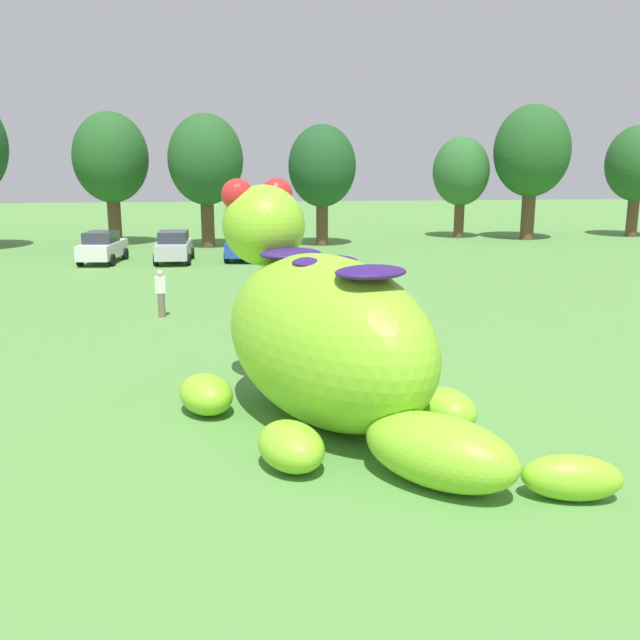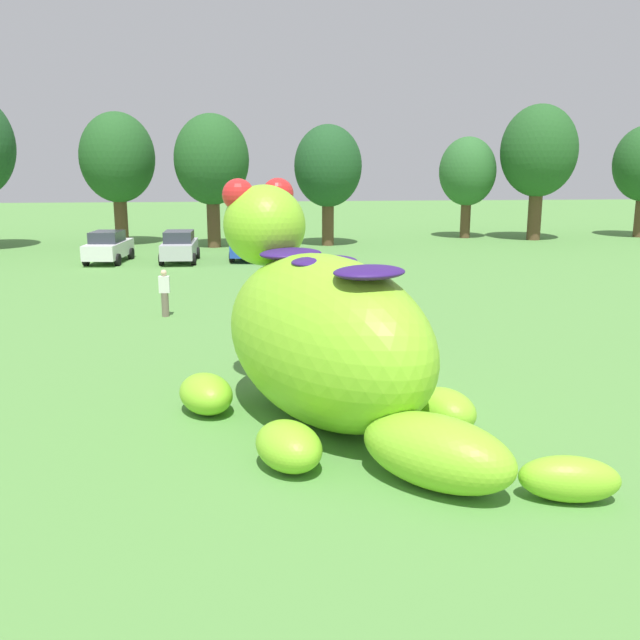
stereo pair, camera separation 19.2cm
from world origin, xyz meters
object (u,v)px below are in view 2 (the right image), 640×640
object	(u,v)px
car_white	(108,247)
spectator_near_inflatable	(361,320)
spectator_mid_field	(165,293)
giant_inflatable_creature	(325,337)
car_blue	(250,244)
car_silver	(180,246)

from	to	relation	value
car_white	spectator_near_inflatable	xyz separation A→B (m)	(11.04, -19.11, -0.01)
spectator_near_inflatable	spectator_mid_field	xyz separation A→B (m)	(-6.37, 4.99, 0.00)
giant_inflatable_creature	car_blue	xyz separation A→B (m)	(-1.62, 25.48, -1.02)
car_white	giant_inflatable_creature	bearing A→B (deg)	-69.51
car_blue	spectator_mid_field	size ratio (longest dim) A/B	2.51
spectator_mid_field	spectator_near_inflatable	bearing A→B (deg)	-38.06
car_silver	car_blue	xyz separation A→B (m)	(3.87, 0.65, 0.00)
spectator_near_inflatable	car_blue	bearing A→B (deg)	99.58
car_blue	spectator_mid_field	distance (m)	14.87
car_white	spectator_mid_field	size ratio (longest dim) A/B	2.49
spectator_mid_field	car_blue	bearing A→B (deg)	78.08
car_silver	spectator_mid_field	size ratio (longest dim) A/B	2.41
giant_inflatable_creature	car_white	xyz separation A→B (m)	(-9.36, 25.04, -1.02)
spectator_mid_field	car_silver	bearing A→B (deg)	93.30
car_silver	spectator_mid_field	distance (m)	13.92
spectator_near_inflatable	car_silver	bearing A→B (deg)	110.79
car_blue	spectator_near_inflatable	distance (m)	19.82
car_white	spectator_near_inflatable	distance (m)	22.07
car_silver	car_white	bearing A→B (deg)	176.74
car_white	spectator_near_inflatable	world-z (taller)	car_white
giant_inflatable_creature	car_blue	size ratio (longest dim) A/B	2.04
car_blue	spectator_mid_field	bearing A→B (deg)	-101.92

